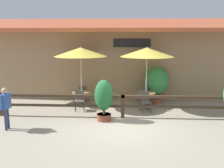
# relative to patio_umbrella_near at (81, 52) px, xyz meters

# --- Properties ---
(ground_plane) EXTENTS (60.00, 60.00, 0.00)m
(ground_plane) POSITION_rel_patio_umbrella_near_xyz_m (1.99, -2.67, -2.61)
(ground_plane) COLOR #9E937F
(building_facade) EXTENTS (14.28, 1.49, 4.23)m
(building_facade) POSITION_rel_patio_umbrella_near_xyz_m (1.99, 1.43, -0.44)
(building_facade) COLOR #997A56
(building_facade) RESTS_ON ground
(patio_railing) EXTENTS (10.40, 0.14, 0.95)m
(patio_railing) POSITION_rel_patio_umbrella_near_xyz_m (1.99, -1.62, -1.91)
(patio_railing) COLOR #3D2D1E
(patio_railing) RESTS_ON ground
(patio_umbrella_near) EXTENTS (2.45, 2.45, 2.85)m
(patio_umbrella_near) POSITION_rel_patio_umbrella_near_xyz_m (0.00, 0.00, 0.00)
(patio_umbrella_near) COLOR #B7B2A8
(patio_umbrella_near) RESTS_ON ground
(dining_table_near) EXTENTS (0.90, 0.90, 0.72)m
(dining_table_near) POSITION_rel_patio_umbrella_near_xyz_m (0.00, -0.00, -2.03)
(dining_table_near) COLOR olive
(dining_table_near) RESTS_ON ground
(chair_near_streetside) EXTENTS (0.48, 0.48, 0.88)m
(chair_near_streetside) POSITION_rel_patio_umbrella_near_xyz_m (0.02, -0.68, -2.11)
(chair_near_streetside) COLOR #514C47
(chair_near_streetside) RESTS_ON ground
(chair_near_wallside) EXTENTS (0.49, 0.49, 0.88)m
(chair_near_wallside) POSITION_rel_patio_umbrella_near_xyz_m (-0.02, 0.68, -2.11)
(chair_near_wallside) COLOR #514C47
(chair_near_wallside) RESTS_ON ground
(patio_umbrella_middle) EXTENTS (2.45, 2.45, 2.85)m
(patio_umbrella_middle) POSITION_rel_patio_umbrella_near_xyz_m (3.06, -0.02, 0.00)
(patio_umbrella_middle) COLOR #B7B2A8
(patio_umbrella_middle) RESTS_ON ground
(dining_table_middle) EXTENTS (0.90, 0.90, 0.72)m
(dining_table_middle) POSITION_rel_patio_umbrella_near_xyz_m (3.06, -0.02, -2.03)
(dining_table_middle) COLOR olive
(dining_table_middle) RESTS_ON ground
(chair_middle_streetside) EXTENTS (0.49, 0.49, 0.88)m
(chair_middle_streetside) POSITION_rel_patio_umbrella_near_xyz_m (2.98, -0.72, -2.11)
(chair_middle_streetside) COLOR #514C47
(chair_middle_streetside) RESTS_ON ground
(chair_middle_wallside) EXTENTS (0.51, 0.51, 0.88)m
(chair_middle_wallside) POSITION_rel_patio_umbrella_near_xyz_m (3.04, 0.69, -2.11)
(chair_middle_wallside) COLOR #514C47
(chair_middle_wallside) RESTS_ON ground
(potted_plant_corner_fern) EXTENTS (0.72, 0.65, 1.64)m
(potted_plant_corner_fern) POSITION_rel_patio_umbrella_near_xyz_m (1.24, -2.04, -1.70)
(potted_plant_corner_fern) COLOR brown
(potted_plant_corner_fern) RESTS_ON ground
(potted_plant_broad_leaf) EXTENTS (1.18, 1.06, 1.82)m
(potted_plant_broad_leaf) POSITION_rel_patio_umbrella_near_xyz_m (3.67, 0.88, -1.53)
(potted_plant_broad_leaf) COLOR #9E4C33
(potted_plant_broad_leaf) RESTS_ON ground
(pedestrian) EXTENTS (0.24, 0.54, 1.54)m
(pedestrian) POSITION_rel_patio_umbrella_near_xyz_m (-2.15, -3.22, -1.62)
(pedestrian) COLOR #2D334C
(pedestrian) RESTS_ON ground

